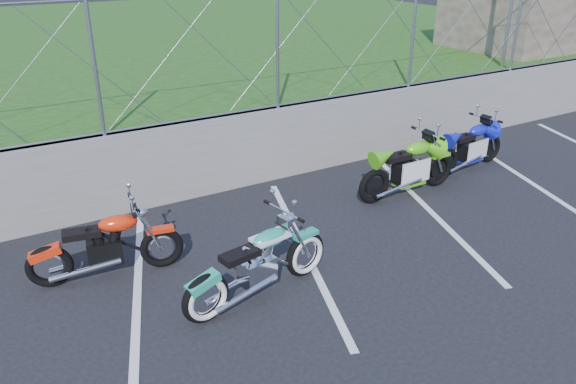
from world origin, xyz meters
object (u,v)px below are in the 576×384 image
sportbike_green (409,169)px  sportbike_blue (471,148)px  naked_orange (108,248)px  cruiser_turquoise (260,266)px

sportbike_green → sportbike_blue: size_ratio=1.08×
naked_orange → cruiser_turquoise: bearing=-32.8°
cruiser_turquoise → sportbike_blue: size_ratio=1.13×
cruiser_turquoise → sportbike_green: bearing=11.5°
cruiser_turquoise → sportbike_green: (3.59, 1.40, 0.03)m
cruiser_turquoise → naked_orange: bearing=127.0°
naked_orange → sportbike_green: 5.05m
cruiser_turquoise → sportbike_blue: bearing=7.5°
sportbike_green → cruiser_turquoise: bearing=-158.6°
naked_orange → sportbike_green: size_ratio=0.96×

